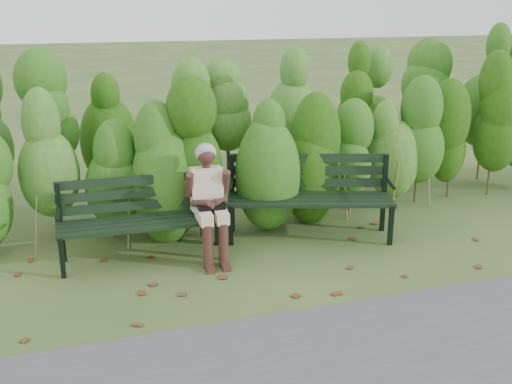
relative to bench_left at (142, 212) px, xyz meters
name	(u,v)px	position (x,y,z in m)	size (l,w,h in m)	color
ground	(266,269)	(1.18, -0.72, -0.52)	(80.00, 80.00, 0.00)	#315225
hedge_band	(219,120)	(1.18, 1.14, 0.73)	(11.04, 1.67, 2.42)	#47381E
leaf_litter	(220,282)	(0.63, -0.88, -0.52)	(5.93, 2.13, 0.01)	brown
bench_left	(142,212)	(0.00, 0.00, 0.00)	(1.80, 0.64, 0.89)	black
bench_right	(309,190)	(1.98, 0.07, 0.04)	(2.03, 1.19, 0.96)	black
seated_woman	(209,195)	(0.70, -0.21, 0.19)	(0.49, 0.72, 1.25)	beige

